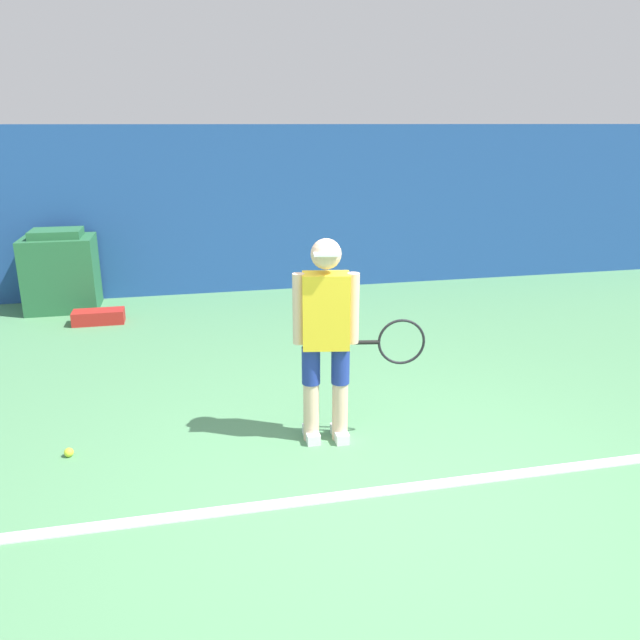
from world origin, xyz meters
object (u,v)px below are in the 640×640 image
Objects in this scene: tennis_player at (328,333)px; tennis_ball at (69,452)px; covered_chair at (61,272)px; equipment_bag at (99,317)px.

tennis_player is 2.09m from tennis_ball.
covered_chair is 1.74× the size of equipment_bag.
tennis_ball is 4.13m from covered_chair.
equipment_bag is at bearing 131.25° from tennis_player.
tennis_player is at bearing -4.20° from tennis_ball.
tennis_player reaches higher than equipment_bag.
tennis_player is at bearing -58.90° from equipment_bag.
tennis_player is at bearing -58.41° from covered_chair.
covered_chair reaches higher than equipment_bag.
tennis_ball is 0.06× the size of covered_chair.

